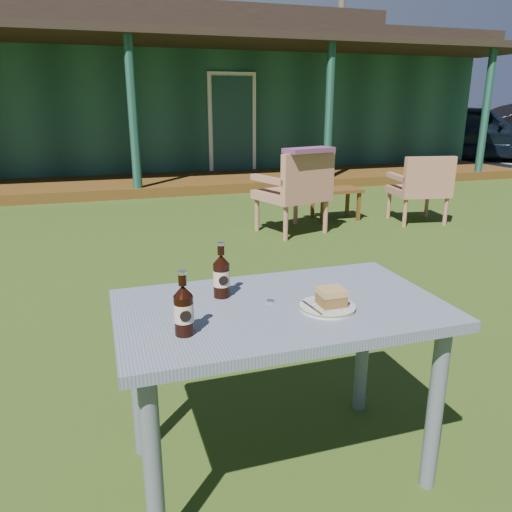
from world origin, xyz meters
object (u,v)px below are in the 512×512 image
object	(u,v)px
car_near	(471,132)
armchair_right	(422,186)
plate	(327,307)
cake_slice	(331,297)
cola_bottle_far	(184,309)
cafe_table	(280,329)
armchair_left	(297,188)
cola_bottle_near	(221,275)
side_table	(336,193)

from	to	relation	value
car_near	armchair_right	size ratio (longest dim) A/B	5.06
plate	cake_slice	distance (m)	0.04
plate	cola_bottle_far	bearing A→B (deg)	-174.71
plate	cake_slice	world-z (taller)	cake_slice
cafe_table	armchair_left	size ratio (longest dim) A/B	1.29
cafe_table	cola_bottle_near	xyz separation A→B (m)	(-0.19, 0.14, 0.19)
plate	cafe_table	bearing A→B (deg)	148.67
side_table	armchair_left	bearing A→B (deg)	-145.29
cola_bottle_far	armchair_right	distance (m)	5.14
armchair_left	cake_slice	bearing A→B (deg)	-110.44
plate	armchair_right	distance (m)	4.75
cake_slice	armchair_left	size ratio (longest dim) A/B	0.10
cafe_table	plate	world-z (taller)	plate
cola_bottle_near	cola_bottle_far	bearing A→B (deg)	-124.42
cake_slice	cola_bottle_far	world-z (taller)	cola_bottle_far
car_near	cake_slice	distance (m)	12.74
cafe_table	armchair_right	bearing A→B (deg)	48.37
cola_bottle_near	armchair_right	size ratio (longest dim) A/B	0.26
cola_bottle_near	armchair_left	bearing A→B (deg)	63.42
cafe_table	cola_bottle_far	distance (m)	0.45
cake_slice	cola_bottle_far	bearing A→B (deg)	-174.84
cake_slice	cola_bottle_far	xyz separation A→B (m)	(-0.54, -0.05, 0.04)
car_near	cafe_table	world-z (taller)	car_near
cafe_table	armchair_left	xyz separation A→B (m)	(1.52, 3.55, -0.10)
cola_bottle_near	cola_bottle_far	distance (m)	0.34
cola_bottle_near	cola_bottle_far	xyz separation A→B (m)	(-0.19, -0.28, -0.00)
car_near	plate	xyz separation A→B (m)	(-8.59, -9.42, 0.01)
cafe_table	side_table	bearing A→B (deg)	60.86
armchair_right	cola_bottle_near	bearing A→B (deg)	-134.46
car_near	plate	world-z (taller)	car_near
armchair_right	cake_slice	bearing A→B (deg)	-129.46
cola_bottle_near	side_table	size ratio (longest dim) A/B	0.36
cola_bottle_far	armchair_right	world-z (taller)	cola_bottle_far
plate	car_near	bearing A→B (deg)	47.63
cola_bottle_far	armchair_left	distance (m)	4.16
car_near	cola_bottle_near	world-z (taller)	car_near
car_near	side_table	size ratio (longest dim) A/B	7.04
cafe_table	plate	size ratio (longest dim) A/B	5.88
plate	side_table	bearing A→B (deg)	62.96
cafe_table	side_table	world-z (taller)	cafe_table
cake_slice	plate	bearing A→B (deg)	-179.74
car_near	side_table	xyz separation A→B (m)	(-6.47, -5.26, -0.38)
cola_bottle_near	armchair_right	distance (m)	4.80
cake_slice	armchair_right	xyz separation A→B (m)	(3.01, 3.65, -0.30)
car_near	cola_bottle_near	size ratio (longest dim) A/B	19.62
armchair_right	armchair_left	bearing A→B (deg)	-179.65
car_near	cola_bottle_far	size ratio (longest dim) A/B	19.67
armchair_right	side_table	xyz separation A→B (m)	(-0.90, 0.51, -0.13)
cafe_table	cola_bottle_far	xyz separation A→B (m)	(-0.38, -0.14, 0.19)
plate	armchair_left	distance (m)	3.90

